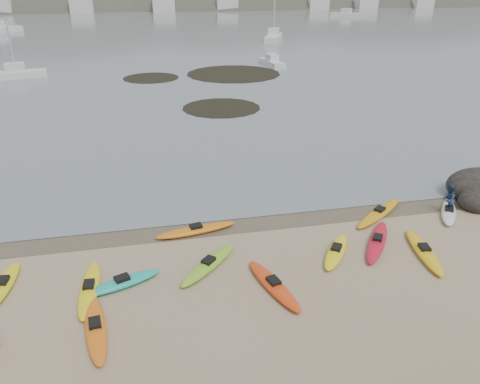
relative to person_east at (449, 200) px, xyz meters
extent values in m
plane|color=tan|center=(-10.42, 1.63, -0.80)|extent=(600.00, 600.00, 0.00)
plane|color=brown|center=(-10.42, 1.33, -0.80)|extent=(60.00, 60.00, 0.00)
ellipsoid|color=orange|center=(-12.74, 0.70, -0.63)|extent=(3.95, 1.37, 0.34)
ellipsoid|color=yellow|center=(-20.59, -2.03, -0.63)|extent=(1.06, 3.33, 0.34)
ellipsoid|color=yellow|center=(-7.01, -2.45, -0.63)|extent=(2.40, 3.00, 0.34)
ellipsoid|color=yellow|center=(-17.31, -2.98, -0.63)|extent=(0.88, 3.80, 0.34)
ellipsoid|color=#E04113|center=(-10.35, -4.22, -0.63)|extent=(1.64, 3.78, 0.34)
ellipsoid|color=#81C226|center=(-12.59, -2.29, -0.63)|extent=(3.04, 3.16, 0.34)
ellipsoid|color=orange|center=(-16.94, -5.27, -0.63)|extent=(1.19, 3.82, 0.34)
ellipsoid|color=#1CB09F|center=(-16.07, -2.83, -0.63)|extent=(3.18, 1.77, 0.34)
ellipsoid|color=silver|center=(0.01, -0.19, -0.63)|extent=(2.27, 2.88, 0.34)
ellipsoid|color=red|center=(-4.88, -2.06, -0.63)|extent=(2.86, 3.66, 0.34)
ellipsoid|color=yellow|center=(-3.28, -3.25, -0.63)|extent=(1.36, 3.89, 0.34)
ellipsoid|color=orange|center=(-3.46, 0.49, -0.63)|extent=(3.87, 3.10, 0.34)
imported|color=navy|center=(0.00, 0.00, 0.00)|extent=(0.99, 0.97, 1.61)
ellipsoid|color=black|center=(3.00, 1.54, -0.53)|extent=(3.71, 2.88, 1.85)
ellipsoid|color=black|center=(2.00, 0.24, -0.62)|extent=(2.06, 1.85, 1.24)
cylinder|color=black|center=(-7.60, 22.89, -0.78)|extent=(7.14, 7.14, 0.04)
cylinder|color=black|center=(-3.32, 38.54, -0.78)|extent=(11.49, 11.49, 0.04)
cylinder|color=black|center=(-13.34, 38.03, -0.78)|extent=(6.56, 6.56, 0.04)
cube|color=silver|center=(-28.77, 41.25, -0.33)|extent=(6.92, 3.06, 0.94)
cube|color=silver|center=(2.81, 43.03, -0.40)|extent=(2.31, 5.91, 0.81)
cube|color=silver|center=(10.13, 67.98, -0.21)|extent=(5.52, 8.71, 1.18)
cube|color=silver|center=(-42.39, 93.39, -0.19)|extent=(8.54, 7.04, 1.22)
cube|color=silver|center=(45.24, 115.39, -0.19)|extent=(8.52, 7.14, 1.23)
ellipsoid|color=#384235|center=(-55.42, 196.63, -18.80)|extent=(220.00, 120.00, 80.00)
ellipsoid|color=#384235|center=(24.58, 191.63, -16.10)|extent=(200.00, 110.00, 68.00)
ellipsoid|color=#384235|center=(109.58, 201.63, -17.90)|extent=(230.00, 130.00, 76.00)
cube|color=beige|center=(-52.42, 146.63, 1.20)|extent=(7.00, 5.00, 4.00)
cube|color=beige|center=(-28.42, 146.63, 1.20)|extent=(7.00, 5.00, 4.00)
cube|color=beige|center=(-4.42, 146.63, 1.20)|extent=(7.00, 5.00, 4.00)
cube|color=beige|center=(19.58, 146.63, 1.20)|extent=(7.00, 5.00, 4.00)
cube|color=beige|center=(43.58, 146.63, 1.20)|extent=(7.00, 5.00, 4.00)
cube|color=beige|center=(67.58, 146.63, 1.20)|extent=(7.00, 5.00, 4.00)
cube|color=beige|center=(91.58, 146.63, 1.20)|extent=(7.00, 5.00, 4.00)
camera|label=1|loc=(-14.74, -18.51, 10.29)|focal=35.00mm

